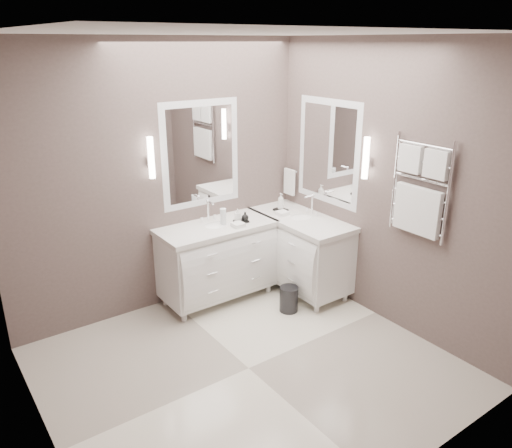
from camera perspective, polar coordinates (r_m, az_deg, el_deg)
floor at (r=4.47m, az=-0.84°, el=-16.21°), size 3.20×3.00×0.01m
ceiling at (r=3.60m, az=-1.08°, el=21.10°), size 3.20×3.00×0.01m
wall_back at (r=5.08m, az=-10.74°, el=5.04°), size 3.20×0.01×2.70m
wall_front at (r=2.83m, az=16.95°, el=-8.11°), size 3.20×0.01×2.70m
wall_left at (r=3.26m, az=-24.89°, el=-5.29°), size 0.01×3.00×2.70m
wall_right at (r=4.88m, az=14.76°, el=4.09°), size 0.01×3.00×2.70m
vanity_back at (r=5.33m, az=-4.46°, el=-3.80°), size 1.24×0.59×0.97m
vanity_right at (r=5.56m, az=5.02°, el=-2.75°), size 0.59×1.24×0.97m
mirror_back at (r=5.22m, az=-6.30°, el=7.94°), size 0.90×0.02×1.10m
mirror_right at (r=5.34m, az=8.24°, el=8.14°), size 0.02×0.90×1.10m
sconce_back at (r=4.90m, az=-11.89°, el=7.33°), size 0.06×0.06×0.40m
sconce_right at (r=4.90m, az=12.44°, el=7.29°), size 0.06×0.06×0.40m
towel_bar_corner at (r=5.82m, az=3.84°, el=4.90°), size 0.03×0.22×0.30m
towel_ladder at (r=4.59m, az=18.17°, el=3.30°), size 0.06×0.58×0.90m
waste_bin at (r=5.23m, az=3.77°, el=-8.54°), size 0.23×0.23×0.27m
amenity_tray_back at (r=5.25m, az=-1.71°, el=0.32°), size 0.16×0.13×0.02m
amenity_tray_right at (r=5.61m, az=2.83°, el=1.62°), size 0.13×0.16×0.02m
water_bottle at (r=5.16m, az=-3.78°, el=0.81°), size 0.08×0.08×0.18m
soap_bottle_a at (r=5.23m, az=-2.11°, el=1.07°), size 0.07×0.07×0.13m
soap_bottle_b at (r=5.23m, az=-1.26°, el=0.90°), size 0.08×0.08×0.10m
soap_bottle_c at (r=5.58m, az=2.85°, el=2.61°), size 0.07×0.07×0.18m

